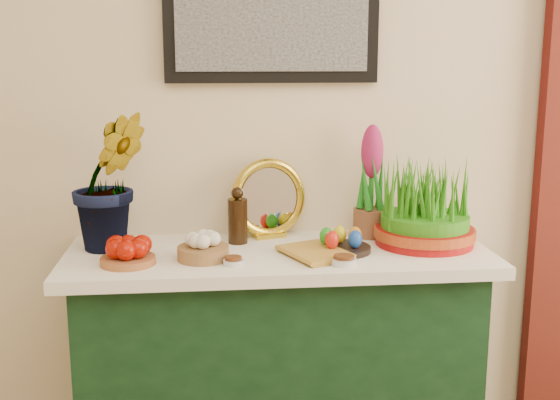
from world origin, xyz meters
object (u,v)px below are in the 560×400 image
Objects in this scene: wheatgrass_sabzeh at (425,209)px; hyacinth_green at (109,159)px; mirror at (269,199)px; sideboard at (279,380)px; book at (292,255)px.

hyacinth_green is at bearing 177.04° from wheatgrass_sabzeh.
wheatgrass_sabzeh is (0.52, -0.16, -0.01)m from mirror.
sideboard is at bearing -84.73° from mirror.
book is (0.05, -0.30, -0.12)m from mirror.
sideboard is 0.77m from wheatgrass_sabzeh.
wheatgrass_sabzeh is (0.50, 0.02, 0.59)m from sideboard.
wheatgrass_sabzeh is (1.05, -0.05, -0.18)m from hyacinth_green.
sideboard is 0.63m from mirror.
mirror is (-0.02, 0.18, 0.60)m from sideboard.
mirror is 1.27× the size of book.
book is at bearing -39.47° from hyacinth_green.
sideboard is 0.50m from book.
hyacinth_green is 0.68m from book.
hyacinth_green reaches higher than mirror.
hyacinth_green is 2.12× the size of mirror.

